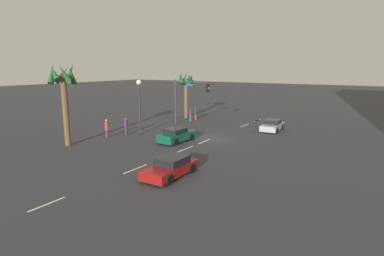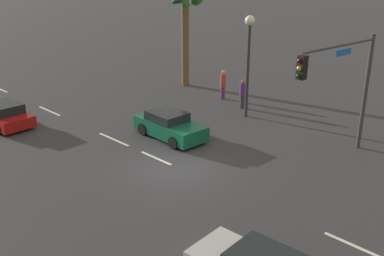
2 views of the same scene
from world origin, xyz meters
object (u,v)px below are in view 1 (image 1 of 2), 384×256
Objects in this scene: pedestrian_1 at (126,126)px; palm_tree_1 at (64,88)px; car_2 at (177,135)px; palm_tree_0 at (186,85)px; pedestrian_0 at (196,113)px; pedestrian_2 at (190,114)px; car_0 at (171,167)px; pedestrian_3 at (107,128)px; car_1 at (272,126)px; streetlamp at (139,96)px; traffic_signal at (187,95)px.

pedestrian_1 is 7.72m from palm_tree_1.
palm_tree_0 reaches higher than car_2.
pedestrian_1 is (-0.30, 6.40, 0.32)m from car_2.
pedestrian_2 reaches higher than pedestrian_0.
pedestrian_0 is (19.92, 10.34, 0.35)m from car_0.
pedestrian_3 is (5.66, 12.23, 0.43)m from car_0.
palm_tree_1 is (1.54, 12.95, 4.72)m from car_0.
palm_tree_0 is (1.94, 2.03, 3.64)m from pedestrian_2.
palm_tree_1 is at bearing 83.23° from car_0.
streetlamp is (-9.42, 11.50, 3.53)m from car_1.
traffic_signal reaches higher than pedestrian_0.
palm_tree_0 reaches higher than pedestrian_0.
car_2 is at bearing -150.12° from palm_tree_0.
pedestrian_3 is at bearing 108.97° from car_2.
palm_tree_0 is 19.02m from palm_tree_1.
car_0 is 0.77× the size of traffic_signal.
car_0 is at bearing -123.80° from pedestrian_1.
car_2 is 0.71× the size of streetlamp.
car_0 is 2.43× the size of pedestrian_0.
pedestrian_1 is (-10.53, 12.54, 0.37)m from car_1.
traffic_signal is 6.18m from palm_tree_0.
pedestrian_0 is at bearing -7.56° from pedestrian_3.
palm_tree_0 reaches higher than streetlamp.
car_2 is 6.42m from pedestrian_1.
pedestrian_2 is 13.07m from pedestrian_3.
palm_tree_1 is at bearing 163.74° from traffic_signal.
pedestrian_0 is 0.27× the size of palm_tree_0.
pedestrian_2 is 0.28× the size of palm_tree_0.
traffic_signal is at bearing 105.94° from car_1.
pedestrian_3 is at bearing 171.68° from pedestrian_2.
car_2 is 0.55× the size of palm_tree_1.
car_2 is 6.44m from streetlamp.
traffic_signal is 3.08× the size of pedestrian_1.
palm_tree_0 reaches higher than pedestrian_3.
car_1 is at bearing -99.53° from palm_tree_0.
streetlamp is (-6.63, 1.70, 0.27)m from traffic_signal.
car_0 is 2.37× the size of pedestrian_1.
traffic_signal is at bearing 29.77° from car_0.
traffic_signal is 2.99× the size of pedestrian_2.
pedestrian_3 is (-3.23, 1.66, -3.08)m from streetlamp.
pedestrian_0 is 14.38m from pedestrian_3.
car_0 is 18.33m from car_1.
palm_tree_1 is (-6.54, 7.74, 4.67)m from car_2.
streetlamp is 11.48m from pedestrian_0.
pedestrian_0 is at bearing 18.43° from traffic_signal.
traffic_signal is at bearing -145.17° from palm_tree_0.
car_1 is at bearing -49.96° from pedestrian_1.
car_0 is 2.31× the size of pedestrian_2.
pedestrian_2 is 4.60m from palm_tree_0.
pedestrian_3 is at bearing 163.71° from pedestrian_1.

